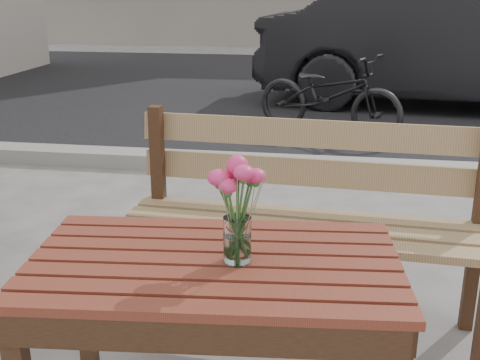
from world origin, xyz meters
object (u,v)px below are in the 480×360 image
(parked_car, at_px, (450,45))
(bicycle, at_px, (329,95))
(main_table, at_px, (214,292))
(main_vase, at_px, (237,197))

(parked_car, xyz_separation_m, bicycle, (-1.38, -1.69, -0.33))
(main_table, bearing_deg, bicycle, 81.25)
(main_vase, distance_m, bicycle, 4.34)
(parked_car, distance_m, bicycle, 2.21)
(main_vase, height_order, bicycle, main_vase)
(main_vase, relative_size, bicycle, 0.21)
(main_vase, bearing_deg, parked_car, 75.17)
(main_table, relative_size, bicycle, 0.75)
(parked_car, bearing_deg, main_table, 170.95)
(main_table, bearing_deg, main_vase, -7.00)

